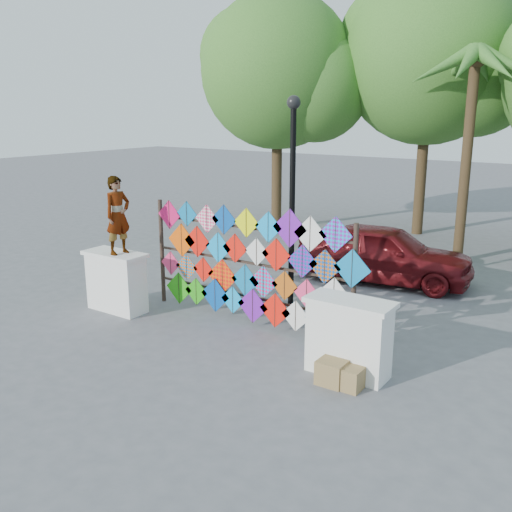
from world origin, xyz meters
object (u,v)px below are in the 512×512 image
(vendor_woman, at_px, (118,215))
(lamppost, at_px, (292,184))
(kite_rack, at_px, (250,266))
(sedan, at_px, (384,253))

(vendor_woman, height_order, lamppost, lamppost)
(kite_rack, distance_m, sedan, 4.44)
(vendor_woman, distance_m, sedan, 6.54)
(sedan, bearing_deg, lamppost, 155.25)
(lamppost, bearing_deg, sedan, 73.47)
(vendor_woman, relative_size, sedan, 0.38)
(sedan, bearing_deg, kite_rack, 157.73)
(sedan, relative_size, lamppost, 0.96)
(kite_rack, xyz_separation_m, sedan, (1.07, 4.28, -0.49))
(lamppost, bearing_deg, vendor_woman, -142.13)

